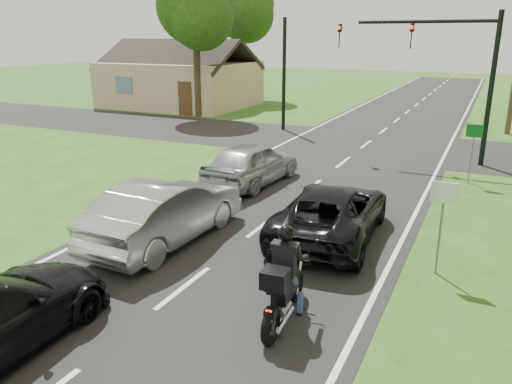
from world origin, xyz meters
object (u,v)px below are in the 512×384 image
Objects in this scene: traffic_signal at (444,60)px; sign_green at (474,139)px; dark_suv at (331,212)px; silver_sedan at (166,211)px; motorcycle_rider at (284,286)px; silver_suv at (252,163)px; sign_white at (443,206)px.

sign_green is at bearing -62.62° from traffic_signal.
silver_sedan is at bearing 25.71° from dark_suv.
traffic_signal reaches higher than motorcycle_rider.
silver_suv is at bearing -44.58° from dark_suv.
sign_white is at bearing -91.43° from sign_green.
silver_suv is 2.13× the size of sign_white.
traffic_signal is (5.11, 12.07, 3.32)m from silver_sedan.
motorcycle_rider is 0.45× the size of silver_sedan.
dark_suv is 1.02× the size of silver_sedan.
sign_white is at bearing 150.69° from silver_suv.
silver_sedan is at bearing -112.93° from traffic_signal.
silver_sedan is at bearing 97.41° from silver_suv.
sign_white is at bearing 50.48° from motorcycle_rider.
silver_sedan is 6.60m from sign_white.
silver_sedan is 5.58m from silver_suv.
silver_suv is (-0.28, 5.57, -0.04)m from silver_sedan.
motorcycle_rider is 4.10m from sign_white.
sign_green is at bearing 73.05° from motorcycle_rider.
silver_suv is 2.13× the size of sign_green.
motorcycle_rider is 0.49× the size of silver_suv.
silver_sedan is 2.30× the size of sign_white.
silver_sedan is at bearing -126.38° from sign_green.
sign_white reaches higher than dark_suv.
silver_suv is 8.17m from sign_white.
silver_sedan reaches higher than dark_suv.
motorcycle_rider is at bearing 124.13° from silver_suv.
traffic_signal is (1.39, 10.00, 3.43)m from dark_suv.
silver_sedan is 13.52m from traffic_signal.
silver_suv is 7.82m from sign_green.
traffic_signal reaches higher than silver_suv.
dark_suv is at bearing -97.90° from traffic_signal.
sign_green reaches higher than dark_suv.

